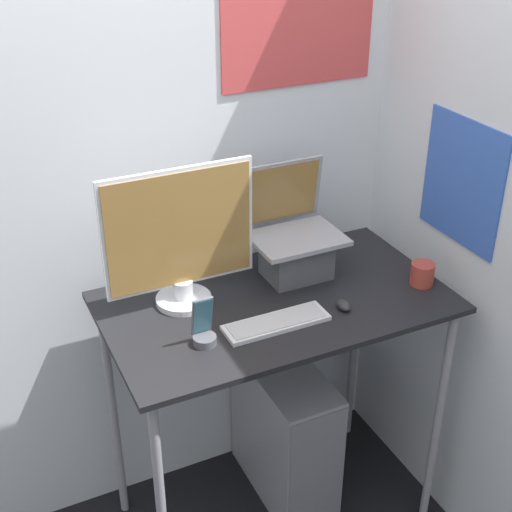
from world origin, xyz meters
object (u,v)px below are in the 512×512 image
monitor (180,242)px  computer_tower (285,431)px  mouse (344,305)px  laptop (294,246)px  keyboard (276,323)px  cell_phone (204,331)px

monitor → computer_tower: (0.38, -0.00, -0.93)m
monitor → mouse: bearing=-30.2°
laptop → computer_tower: 0.81m
keyboard → computer_tower: size_ratio=0.58×
mouse → computer_tower: bearing=103.5°
laptop → mouse: size_ratio=6.03×
cell_phone → computer_tower: size_ratio=0.27×
computer_tower → monitor: bearing=179.6°
mouse → keyboard: bearing=177.0°
laptop → monitor: size_ratio=0.77×
monitor → computer_tower: size_ratio=0.85×
mouse → computer_tower: mouse is taller
cell_phone → laptop: bearing=29.8°
mouse → cell_phone: bearing=177.6°
monitor → cell_phone: bearing=-95.7°
keyboard → mouse: (0.23, -0.01, 0.01)m
laptop → mouse: (0.04, -0.27, -0.09)m
keyboard → computer_tower: keyboard is taller
mouse → computer_tower: size_ratio=0.11×
laptop → mouse: 0.29m
laptop → monitor: monitor is taller
keyboard → computer_tower: 0.77m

